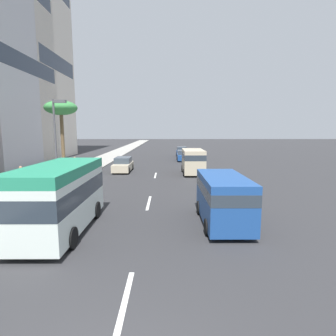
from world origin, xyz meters
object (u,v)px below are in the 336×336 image
Objects in this scene: car_fourth at (182,152)px; pedestrian_mid_block at (21,177)px; van_second at (223,197)px; car_third at (183,156)px; minibus_lead at (60,195)px; street_lamp at (57,134)px; van_sixth at (193,160)px; palm_tree at (61,109)px; pedestrian_near_lamp at (75,164)px; car_fifth at (123,165)px.

pedestrian_mid_block is (-26.12, 13.03, 0.35)m from car_fourth.
car_third is (26.76, 0.24, -0.59)m from van_second.
minibus_lead is 1.31× the size of van_second.
car_fourth is 0.63× the size of street_lamp.
street_lamp is (-8.01, 10.54, 2.74)m from van_sixth.
palm_tree reaches higher than van_sixth.
pedestrian_near_lamp is (-11.71, 11.89, 0.28)m from car_third.
street_lamp reaches higher than pedestrian_near_lamp.
car_fifth is 7.66m from van_sixth.
pedestrian_mid_block reaches higher than car_fourth.
car_third is at bearing 175.26° from pedestrian_near_lamp.
minibus_lead reaches higher than car_fifth.
car_third is at bearing -50.18° from palm_tree.
street_lamp is at bearing 57.03° from van_second.
minibus_lead reaches higher than car_fourth.
car_fourth is at bearing 0.51° from van_sixth.
palm_tree reaches higher than car_fifth.
pedestrian_mid_block is at bearing 93.79° from street_lamp.
pedestrian_near_lamp is at bearing -163.55° from minibus_lead.
van_second is at bearing 179.94° from van_sixth.
minibus_lead is 3.94× the size of pedestrian_near_lamp.
car_fourth is 0.90× the size of car_fifth.
car_fifth is 0.62× the size of palm_tree.
van_second is 0.75× the size of street_lamp.
pedestrian_near_lamp is 0.22× the size of palm_tree.
car_fifth is 0.70× the size of street_lamp.
van_second is (0.91, -7.42, -0.30)m from minibus_lead.
van_sixth is at bearing 154.75° from minibus_lead.
pedestrian_mid_block is (-9.89, 5.76, 0.40)m from car_fifth.
car_fourth reaches higher than car_fifth.
palm_tree is at bearing 18.65° from street_lamp.
pedestrian_mid_block reaches higher than car_third.
street_lamp reaches higher than van_second.
car_fourth is at bearing -173.39° from pedestrian_near_lamp.
pedestrian_mid_block is at bearing -142.71° from minibus_lead.
van_second is 12.86m from street_lamp.
car_fifth is 4.95m from pedestrian_near_lamp.
minibus_lead is 1.56× the size of car_third.
minibus_lead is 3.55× the size of pedestrian_mid_block.
pedestrian_near_lamp is at bearing 133.56° from pedestrian_mid_block.
minibus_lead is at bearing 167.82° from car_fourth.
car_fourth is 21.39m from pedestrian_near_lamp.
van_sixth is at bearing -93.63° from palm_tree.
pedestrian_near_lamp is at bearing 88.97° from van_sixth.
pedestrian_near_lamp is at bearing 38.86° from van_second.
car_fourth is at bearing -0.92° from car_third.
palm_tree reaches higher than pedestrian_near_lamp.
pedestrian_near_lamp is at bearing -114.77° from palm_tree.
van_second is 19.34m from pedestrian_near_lamp.
van_sixth is at bearing 82.48° from pedestrian_mid_block.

